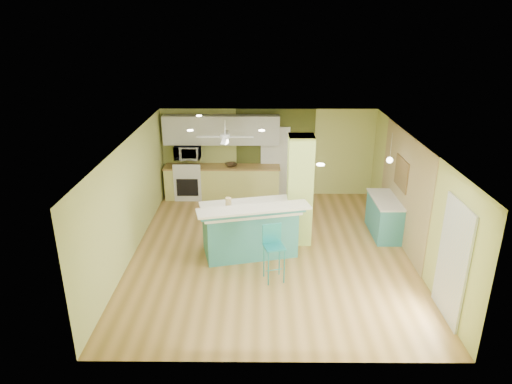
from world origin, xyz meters
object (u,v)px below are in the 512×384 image
at_px(peninsula, 250,229).
at_px(side_counter, 384,216).
at_px(bar_stool, 273,244).
at_px(canister, 228,202).
at_px(fruit_bowl, 231,165).

height_order(peninsula, side_counter, peninsula).
height_order(peninsula, bar_stool, peninsula).
bearing_deg(peninsula, canister, 159.42).
bearing_deg(canister, bar_stool, -50.00).
height_order(side_counter, canister, canister).
distance_m(bar_stool, side_counter, 3.36).
bearing_deg(fruit_bowl, peninsula, -79.86).
bearing_deg(peninsula, side_counter, 3.34).
distance_m(side_counter, fruit_bowl, 4.43).
relative_size(peninsula, fruit_bowl, 7.24).
bearing_deg(bar_stool, fruit_bowl, 88.80).
bearing_deg(side_counter, fruit_bowl, 148.27).
bearing_deg(bar_stool, canister, 114.96).
bearing_deg(fruit_bowl, side_counter, -31.73).
bearing_deg(bar_stool, peninsula, 99.48).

